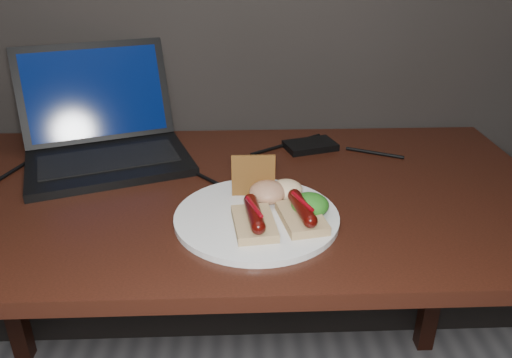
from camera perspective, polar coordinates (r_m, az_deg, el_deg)
name	(u,v)px	position (r m, az deg, el deg)	size (l,w,h in m)	color
desk	(218,225)	(1.09, -4.41, -5.31)	(1.40, 0.70, 0.75)	#37160D
laptop	(104,135)	(1.23, -16.99, 4.78)	(0.45, 0.43, 0.25)	black
hard_drive	(310,146)	(1.25, 6.22, 3.82)	(0.12, 0.08, 0.02)	black
desk_cables	(218,161)	(1.17, -4.41, 2.12)	(0.92, 0.34, 0.01)	black
plate	(257,217)	(0.93, 0.07, -4.37)	(0.30, 0.30, 0.01)	white
bread_sausage_center	(254,219)	(0.88, -0.21, -4.59)	(0.08, 0.12, 0.04)	#DBB980
bread_sausage_right	(302,213)	(0.90, 5.26, -3.92)	(0.09, 0.13, 0.04)	#DBB980
crispbread	(253,175)	(0.97, -0.31, 0.41)	(0.09, 0.01, 0.09)	brown
salad_greens	(310,205)	(0.92, 6.19, -2.92)	(0.07, 0.07, 0.04)	#185611
salsa_mound	(268,192)	(0.96, 1.36, -1.50)	(0.07, 0.07, 0.04)	maroon
coleslaw_mound	(286,189)	(0.98, 3.50, -1.20)	(0.06, 0.06, 0.04)	silver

